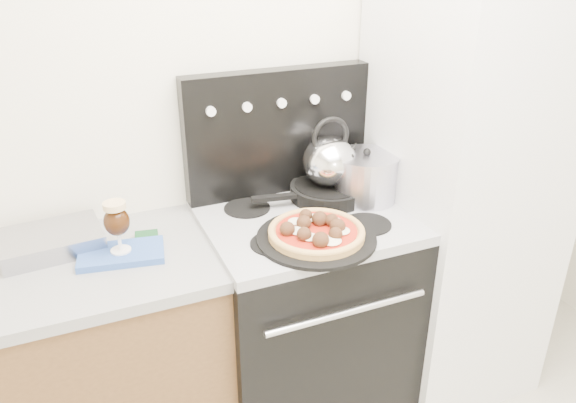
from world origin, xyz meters
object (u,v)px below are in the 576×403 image
base_cabinet (13,395)px  oven_mitt (121,254)px  pizza (316,230)px  stove_body (304,319)px  tea_kettle (330,157)px  skillet (329,191)px  fridge (461,182)px  beer_glass (117,227)px  pizza_pan (316,238)px  stock_pot (365,178)px

base_cabinet → oven_mitt: oven_mitt is taller
base_cabinet → pizza: (1.07, -0.20, 0.53)m
stove_body → tea_kettle: tea_kettle is taller
oven_mitt → skillet: skillet is taller
stove_body → fridge: bearing=-2.0°
tea_kettle → fridge: bearing=4.1°
pizza → base_cabinet: bearing=169.3°
stove_body → beer_glass: beer_glass is taller
stove_body → skillet: 0.54m
fridge → skillet: 0.56m
fridge → beer_glass: (-1.38, 0.03, 0.07)m
base_cabinet → fridge: 1.88m
pizza_pan → stock_pot: stock_pot is taller
tea_kettle → oven_mitt: bearing=-153.6°
pizza → tea_kettle: (0.20, 0.29, 0.14)m
beer_glass → stock_pot: beer_glass is taller
beer_glass → pizza_pan: size_ratio=0.44×
stove_body → beer_glass: size_ratio=4.78×
beer_glass → tea_kettle: size_ratio=0.78×
tea_kettle → stock_pot: bearing=-9.4°
fridge → pizza: 0.75m
fridge → oven_mitt: fridge is taller
skillet → tea_kettle: bearing=0.0°
base_cabinet → skillet: 1.37m
pizza_pan → tea_kettle: tea_kettle is taller
stove_body → skillet: (0.16, 0.12, 0.51)m
pizza → pizza_pan: bearing=-90.0°
stove_body → skillet: bearing=36.8°
pizza → skillet: pizza is taller
stove_body → pizza: size_ratio=2.62×
pizza → stock_pot: stock_pot is taller
skillet → stock_pot: (0.13, -0.07, 0.06)m
stove_body → tea_kettle: 0.68m
stove_body → stock_pot: stock_pot is taller
base_cabinet → fridge: size_ratio=0.76×
skillet → stove_body: bearing=-143.2°
pizza_pan → pizza: bearing=90.0°
stock_pot → oven_mitt: bearing=-177.4°
pizza_pan → pizza: size_ratio=1.25×
pizza_pan → stove_body: bearing=77.6°
fridge → stock_pot: bearing=169.9°
base_cabinet → stove_body: 1.11m
stove_body → stock_pot: 0.64m
oven_mitt → skillet: bearing=7.6°
fridge → pizza_pan: 0.75m
beer_glass → stock_pot: bearing=2.6°
skillet → tea_kettle: size_ratio=1.31×
stove_body → pizza: bearing=-102.4°
oven_mitt → stove_body: bearing=-0.5°
stove_body → pizza: (-0.04, -0.18, 0.52)m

